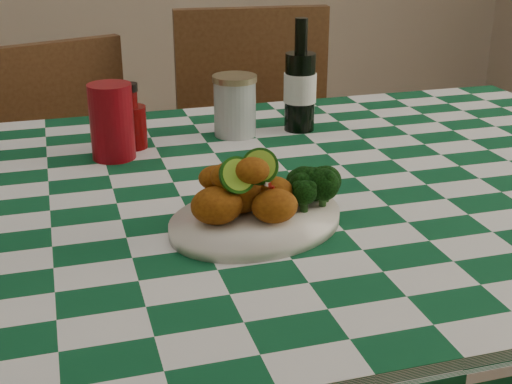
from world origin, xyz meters
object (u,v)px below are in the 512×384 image
object	(u,v)px
dining_table	(243,384)
ketchup_bottle	(131,116)
red_tumbler	(112,122)
plate	(256,221)
wooden_chair_right	(265,194)
mason_jar	(235,106)
fried_chicken_pile	(250,187)
wooden_chair_left	(91,214)
beer_bottle	(300,75)

from	to	relation	value
dining_table	ketchup_bottle	distance (m)	0.55
red_tumbler	ketchup_bottle	size ratio (longest dim) A/B	1.11
plate	ketchup_bottle	world-z (taller)	ketchup_bottle
wooden_chair_right	red_tumbler	bearing A→B (deg)	-127.83
mason_jar	fried_chicken_pile	bearing A→B (deg)	-101.89
plate	wooden_chair_left	bearing A→B (deg)	102.53
red_tumbler	wooden_chair_left	bearing A→B (deg)	93.56
beer_bottle	wooden_chair_left	bearing A→B (deg)	131.75
red_tumbler	wooden_chair_left	xyz separation A→B (m)	(-0.03, 0.55, -0.42)
ketchup_bottle	wooden_chair_left	size ratio (longest dim) A/B	0.14
plate	red_tumbler	bearing A→B (deg)	114.77
dining_table	ketchup_bottle	xyz separation A→B (m)	(-0.14, 0.27, 0.46)
fried_chicken_pile	wooden_chair_left	size ratio (longest dim) A/B	0.16
plate	dining_table	bearing A→B (deg)	83.39
plate	fried_chicken_pile	size ratio (longest dim) A/B	1.93
beer_bottle	wooden_chair_left	world-z (taller)	beer_bottle
fried_chicken_pile	beer_bottle	world-z (taller)	beer_bottle
dining_table	ketchup_bottle	world-z (taller)	ketchup_bottle
red_tumbler	fried_chicken_pile	bearing A→B (deg)	-66.38
fried_chicken_pile	red_tumbler	xyz separation A→B (m)	(-0.16, 0.37, 0.01)
dining_table	wooden_chair_right	world-z (taller)	wooden_chair_right
red_tumbler	mason_jar	xyz separation A→B (m)	(0.25, 0.07, -0.01)
mason_jar	beer_bottle	xyz separation A→B (m)	(0.14, -0.00, 0.05)
ketchup_bottle	plate	bearing A→B (deg)	-73.04
ketchup_bottle	beer_bottle	world-z (taller)	beer_bottle
fried_chicken_pile	mason_jar	size ratio (longest dim) A/B	1.14
wooden_chair_left	fried_chicken_pile	bearing A→B (deg)	-97.48
dining_table	fried_chicken_pile	world-z (taller)	fried_chicken_pile
red_tumbler	ketchup_bottle	bearing A→B (deg)	51.64
fried_chicken_pile	ketchup_bottle	distance (m)	0.43
dining_table	wooden_chair_right	distance (m)	0.73
wooden_chair_left	plate	bearing A→B (deg)	-96.95
red_tumbler	wooden_chair_right	world-z (taller)	wooden_chair_right
fried_chicken_pile	wooden_chair_right	bearing A→B (deg)	71.54
plate	mason_jar	world-z (taller)	mason_jar
mason_jar	wooden_chair_left	distance (m)	0.69
red_tumbler	wooden_chair_right	size ratio (longest dim) A/B	0.15
fried_chicken_pile	red_tumbler	world-z (taller)	red_tumbler
fried_chicken_pile	ketchup_bottle	xyz separation A→B (m)	(-0.12, 0.42, 0.00)
mason_jar	wooden_chair_left	size ratio (longest dim) A/B	0.14
dining_table	mason_jar	world-z (taller)	mason_jar
dining_table	red_tumbler	bearing A→B (deg)	130.12
mason_jar	wooden_chair_right	bearing A→B (deg)	64.67
dining_table	fried_chicken_pile	distance (m)	0.48
beer_bottle	wooden_chair_right	bearing A→B (deg)	83.26
mason_jar	red_tumbler	bearing A→B (deg)	-163.69
ketchup_bottle	beer_bottle	size ratio (longest dim) A/B	0.55
fried_chicken_pile	red_tumbler	bearing A→B (deg)	113.62
dining_table	beer_bottle	distance (m)	0.62
plate	ketchup_bottle	size ratio (longest dim) A/B	2.14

